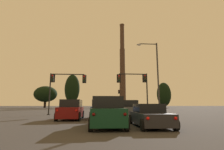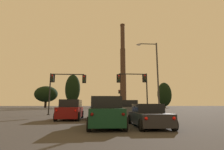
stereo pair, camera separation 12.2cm
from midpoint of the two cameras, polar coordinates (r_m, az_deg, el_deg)
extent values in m
cube|color=navy|center=(17.89, -3.43, -11.91)|extent=(2.01, 4.83, 0.95)
cube|color=black|center=(18.00, -3.40, -9.27)|extent=(1.83, 2.83, 0.70)
cylinder|color=black|center=(19.85, -6.18, -12.54)|extent=(0.23, 0.76, 0.76)
cylinder|color=black|center=(19.84, -0.62, -12.60)|extent=(0.23, 0.76, 0.76)
cylinder|color=black|center=(16.02, -6.94, -13.19)|extent=(0.23, 0.76, 0.76)
cylinder|color=black|center=(16.00, -0.03, -13.26)|extent=(0.23, 0.76, 0.76)
sphere|color=red|center=(15.49, -6.42, -11.42)|extent=(0.17, 0.17, 0.17)
sphere|color=red|center=(15.48, -0.53, -11.48)|extent=(0.17, 0.17, 0.17)
cube|color=maroon|center=(17.56, -13.14, -11.71)|extent=(1.92, 4.80, 0.95)
cube|color=black|center=(17.67, -12.98, -9.03)|extent=(1.78, 2.80, 0.70)
cylinder|color=black|center=(19.63, -15.06, -12.30)|extent=(0.22, 0.76, 0.76)
cylinder|color=black|center=(19.37, -9.46, -12.53)|extent=(0.22, 0.76, 0.76)
cylinder|color=black|center=(15.87, -17.73, -12.84)|extent=(0.22, 0.76, 0.76)
cylinder|color=black|center=(15.55, -10.80, -13.20)|extent=(0.22, 0.76, 0.76)
sphere|color=red|center=(15.33, -17.47, -11.05)|extent=(0.17, 0.17, 0.17)
sphere|color=red|center=(15.05, -11.57, -11.33)|extent=(0.17, 0.17, 0.17)
cube|color=#0F3823|center=(11.32, -1.71, -13.15)|extent=(1.94, 4.81, 0.95)
cube|color=black|center=(11.42, -1.72, -8.97)|extent=(1.79, 2.81, 0.70)
cylinder|color=black|center=(13.25, -6.29, -13.92)|extent=(0.22, 0.76, 0.76)
cylinder|color=black|center=(13.32, 2.07, -13.95)|extent=(0.22, 0.76, 0.76)
cylinder|color=black|center=(9.42, -7.12, -15.60)|extent=(0.22, 0.76, 0.76)
cylinder|color=black|center=(9.52, 4.70, -15.58)|extent=(0.22, 0.76, 0.76)
sphere|color=#500705|center=(8.88, -6.15, -12.66)|extent=(0.17, 0.17, 0.17)
sphere|color=#500705|center=(8.97, 4.11, -12.66)|extent=(0.17, 0.17, 0.17)
cube|color=#4C4F54|center=(19.35, 5.35, -11.72)|extent=(2.07, 4.86, 0.95)
cube|color=black|center=(19.46, 5.26, -9.28)|extent=(1.87, 2.85, 0.70)
cylinder|color=black|center=(21.18, 2.08, -12.41)|extent=(0.24, 0.77, 0.76)
cylinder|color=black|center=(21.41, 7.22, -12.32)|extent=(0.24, 0.77, 0.76)
cylinder|color=black|center=(17.35, 3.07, -12.98)|extent=(0.24, 0.77, 0.76)
cylinder|color=black|center=(17.62, 9.32, -12.82)|extent=(0.24, 0.77, 0.76)
sphere|color=red|center=(16.85, 3.76, -11.32)|extent=(0.17, 0.17, 0.17)
sphere|color=red|center=(17.09, 9.07, -11.20)|extent=(0.17, 0.17, 0.17)
cube|color=#232328|center=(11.67, 12.06, -13.62)|extent=(1.85, 4.62, 0.70)
cube|color=black|center=(11.87, 11.65, -10.54)|extent=(1.65, 2.22, 0.55)
cylinder|color=black|center=(13.35, 6.11, -14.15)|extent=(0.23, 0.64, 0.64)
cylinder|color=black|center=(13.75, 13.58, -13.81)|extent=(0.23, 0.64, 0.64)
cylinder|color=black|center=(9.64, 9.95, -15.76)|extent=(0.23, 0.64, 0.64)
cylinder|color=black|center=(10.18, 19.98, -15.01)|extent=(0.23, 0.64, 0.64)
sphere|color=red|center=(9.24, 11.49, -13.73)|extent=(0.17, 0.17, 0.17)
sphere|color=red|center=(9.70, 19.96, -13.16)|extent=(0.17, 0.17, 0.17)
cylinder|color=black|center=(26.61, -19.59, -5.78)|extent=(0.18, 0.18, 5.91)
cylinder|color=black|center=(26.60, -19.95, -12.03)|extent=(0.40, 0.40, 0.10)
cube|color=#282828|center=(26.77, -18.71, -0.93)|extent=(0.34, 0.34, 1.04)
cube|color=black|center=(26.95, -18.62, -0.99)|extent=(0.58, 0.03, 1.25)
sphere|color=red|center=(26.64, -18.78, -0.18)|extent=(0.22, 0.22, 0.22)
sphere|color=#352604|center=(26.59, -18.81, -0.87)|extent=(0.22, 0.22, 0.22)
sphere|color=black|center=(26.55, -18.85, -1.55)|extent=(0.22, 0.22, 0.22)
cylinder|color=black|center=(26.40, -14.16, 0.22)|extent=(4.85, 0.14, 0.14)
sphere|color=black|center=(26.94, -19.24, 0.28)|extent=(0.18, 0.18, 0.18)
cube|color=#282828|center=(25.98, -8.95, -1.23)|extent=(0.34, 0.34, 1.04)
cube|color=black|center=(26.16, -8.92, -1.29)|extent=(0.58, 0.03, 1.25)
sphere|color=red|center=(25.85, -8.97, -0.46)|extent=(0.22, 0.22, 0.22)
sphere|color=#352604|center=(25.80, -8.98, -1.17)|extent=(0.22, 0.22, 0.22)
sphere|color=black|center=(25.75, -9.00, -1.88)|extent=(0.22, 0.22, 0.22)
cylinder|color=black|center=(25.81, 11.50, -6.02)|extent=(0.18, 0.18, 5.92)
cylinder|color=black|center=(25.79, 11.73, -12.49)|extent=(0.40, 0.40, 0.10)
cube|color=#282828|center=(25.98, 10.72, -0.98)|extent=(0.34, 0.34, 1.04)
cube|color=black|center=(26.15, 10.62, -1.04)|extent=(0.58, 0.03, 1.25)
sphere|color=red|center=(25.85, 10.80, -0.21)|extent=(0.22, 0.22, 0.22)
sphere|color=#352604|center=(25.80, 10.82, -0.92)|extent=(0.22, 0.22, 0.22)
sphere|color=black|center=(25.75, 10.85, -1.63)|extent=(0.22, 0.22, 0.22)
cylinder|color=black|center=(25.68, 6.88, 0.31)|extent=(4.10, 0.14, 0.14)
sphere|color=black|center=(26.15, 11.29, 0.25)|extent=(0.18, 0.18, 0.18)
cube|color=#282828|center=(25.27, 2.34, -1.06)|extent=(0.34, 0.34, 1.04)
cube|color=black|center=(25.45, 2.30, -1.12)|extent=(0.58, 0.03, 1.25)
sphere|color=red|center=(25.14, 2.39, -0.27)|extent=(0.22, 0.22, 0.22)
sphere|color=#352604|center=(25.09, 2.39, -1.00)|extent=(0.22, 0.22, 0.22)
sphere|color=black|center=(25.04, 2.40, -1.73)|extent=(0.22, 0.22, 0.22)
cylinder|color=black|center=(56.71, 2.79, -7.96)|extent=(0.18, 0.18, 6.33)
cylinder|color=black|center=(56.69, 2.81, -11.11)|extent=(0.40, 0.40, 0.10)
cube|color=#282828|center=(56.81, 2.47, -5.44)|extent=(0.34, 0.34, 1.04)
cube|color=black|center=(56.99, 2.45, -5.46)|extent=(0.58, 0.03, 1.25)
sphere|color=red|center=(56.65, 2.49, -5.10)|extent=(0.22, 0.22, 0.22)
sphere|color=#352604|center=(56.62, 2.49, -5.43)|extent=(0.22, 0.22, 0.22)
sphere|color=black|center=(56.60, 2.50, -5.76)|extent=(0.22, 0.22, 0.22)
cylinder|color=#38383A|center=(23.77, 14.89, -1.01)|extent=(0.20, 0.20, 9.69)
cylinder|color=#38383A|center=(24.55, 11.66, 9.91)|extent=(2.45, 0.12, 0.12)
sphere|color=#38383A|center=(24.90, 14.41, 9.73)|extent=(0.20, 0.20, 0.20)
ellipsoid|color=silver|center=(24.22, 8.84, 9.80)|extent=(0.64, 0.36, 0.26)
cylinder|color=#3C2B22|center=(116.73, 3.75, -9.60)|extent=(6.54, 6.54, 3.49)
cylinder|color=#473328|center=(117.27, 3.69, -4.29)|extent=(4.09, 4.09, 18.20)
cylinder|color=#473328|center=(120.39, 3.60, 4.36)|extent=(3.51, 3.51, 18.20)
cylinder|color=#473328|center=(126.08, 3.51, 12.41)|extent=(2.94, 2.94, 18.20)
cylinder|color=#4E382C|center=(129.64, 3.46, 15.99)|extent=(3.29, 3.29, 0.70)
cylinder|color=black|center=(85.89, -12.87, -9.15)|extent=(0.71, 0.71, 3.96)
ellipsoid|color=black|center=(86.24, -12.69, -4.40)|extent=(7.09, 6.38, 13.76)
cylinder|color=black|center=(95.14, -20.86, -8.82)|extent=(1.15, 1.15, 3.90)
ellipsoid|color=black|center=(95.30, -20.68, -5.84)|extent=(11.47, 10.32, 8.02)
cylinder|color=black|center=(94.78, 16.96, -9.51)|extent=(0.72, 0.72, 2.32)
ellipsoid|color=black|center=(94.94, 16.78, -6.05)|extent=(7.23, 6.51, 12.21)
camera|label=1|loc=(0.06, -89.89, -0.02)|focal=28.00mm
camera|label=2|loc=(0.06, 90.11, 0.02)|focal=28.00mm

